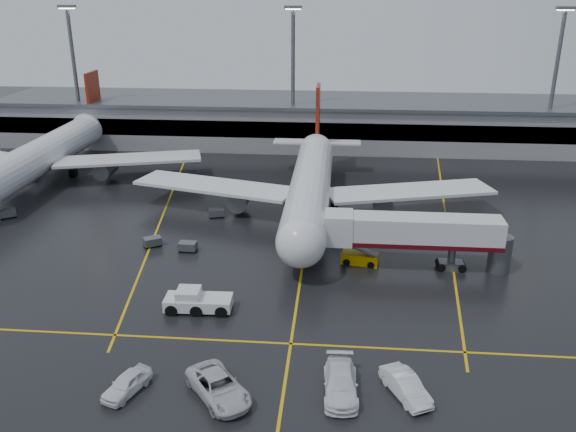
{
  "coord_description": "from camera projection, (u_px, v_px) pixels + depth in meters",
  "views": [
    {
      "loc": [
        3.62,
        -65.85,
        28.71
      ],
      "look_at": [
        -2.0,
        -2.0,
        4.0
      ],
      "focal_mm": 37.45,
      "sensor_mm": 36.0,
      "label": 1
    }
  ],
  "objects": [
    {
      "name": "baggage_cart_b",
      "position": [
        152.0,
        241.0,
        70.37
      ],
      "size": [
        2.38,
        2.16,
        1.12
      ],
      "color": "#595B60",
      "rests_on": "ground"
    },
    {
      "name": "pushback_tractor",
      "position": [
        197.0,
        301.0,
        56.45
      ],
      "size": [
        6.36,
        2.88,
        2.24
      ],
      "color": "silver",
      "rests_on": "ground"
    },
    {
      "name": "belt_loader",
      "position": [
        360.0,
        258.0,
        66.02
      ],
      "size": [
        4.25,
        2.52,
        2.53
      ],
      "color": "#C79202",
      "rests_on": "ground"
    },
    {
      "name": "light_mast_left",
      "position": [
        74.0,
        69.0,
        109.34
      ],
      "size": [
        3.0,
        1.2,
        25.45
      ],
      "color": "#595B60",
      "rests_on": "ground"
    },
    {
      "name": "ground",
      "position": [
        306.0,
        242.0,
        71.83
      ],
      "size": [
        220.0,
        220.0,
        0.0
      ],
      "primitive_type": "plane",
      "color": "black",
      "rests_on": "ground"
    },
    {
      "name": "apron_line_right",
      "position": [
        446.0,
        216.0,
        79.65
      ],
      "size": [
        7.57,
        69.64,
        0.02
      ],
      "primitive_type": "cube",
      "rotation": [
        0.0,
        0.0,
        -0.1
      ],
      "color": "gold",
      "rests_on": "ground"
    },
    {
      "name": "apron_line_centre",
      "position": [
        306.0,
        242.0,
        71.83
      ],
      "size": [
        0.25,
        90.0,
        0.02
      ],
      "primitive_type": "cube",
      "color": "gold",
      "rests_on": "ground"
    },
    {
      "name": "main_airliner",
      "position": [
        311.0,
        183.0,
        79.33
      ],
      "size": [
        48.8,
        45.6,
        14.1
      ],
      "color": "silver",
      "rests_on": "ground"
    },
    {
      "name": "light_mast_right",
      "position": [
        555.0,
        74.0,
        102.39
      ],
      "size": [
        3.0,
        1.2,
        25.45
      ],
      "color": "#595B60",
      "rests_on": "ground"
    },
    {
      "name": "light_mast_mid",
      "position": [
        293.0,
        71.0,
        106.07
      ],
      "size": [
        3.0,
        1.2,
        25.45
      ],
      "color": "#595B60",
      "rests_on": "ground"
    },
    {
      "name": "service_van_d",
      "position": [
        127.0,
        384.0,
        45.04
      ],
      "size": [
        3.3,
        4.81,
        1.52
      ],
      "primitive_type": "imported",
      "rotation": [
        0.0,
        0.0,
        -0.37
      ],
      "color": "white",
      "rests_on": "ground"
    },
    {
      "name": "apron_line_left",
      "position": [
        166.0,
        208.0,
        82.76
      ],
      "size": [
        9.99,
        69.35,
        0.02
      ],
      "primitive_type": "cube",
      "rotation": [
        0.0,
        0.0,
        0.14
      ],
      "color": "gold",
      "rests_on": "ground"
    },
    {
      "name": "terminal",
      "position": [
        321.0,
        121.0,
        114.83
      ],
      "size": [
        122.0,
        19.0,
        8.6
      ],
      "color": "gray",
      "rests_on": "ground"
    },
    {
      "name": "service_van_b",
      "position": [
        341.0,
        383.0,
        44.9
      ],
      "size": [
        2.73,
        6.26,
        1.79
      ],
      "primitive_type": "imported",
      "rotation": [
        0.0,
        0.0,
        0.04
      ],
      "color": "white",
      "rests_on": "ground"
    },
    {
      "name": "baggage_cart_c",
      "position": [
        217.0,
        213.0,
        79.24
      ],
      "size": [
        2.29,
        1.82,
        1.12
      ],
      "color": "#595B60",
      "rests_on": "ground"
    },
    {
      "name": "service_van_a",
      "position": [
        219.0,
        387.0,
        44.46
      ],
      "size": [
        6.26,
        6.87,
        1.78
      ],
      "primitive_type": "imported",
      "rotation": [
        0.0,
        0.0,
        0.66
      ],
      "color": "silver",
      "rests_on": "ground"
    },
    {
      "name": "service_van_c",
      "position": [
        406.0,
        386.0,
        44.65
      ],
      "size": [
        3.85,
        5.33,
        1.67
      ],
      "primitive_type": "imported",
      "rotation": [
        0.0,
        0.0,
        0.46
      ],
      "color": "white",
      "rests_on": "ground"
    },
    {
      "name": "jet_bridge",
      "position": [
        414.0,
        234.0,
        63.87
      ],
      "size": [
        19.9,
        3.4,
        6.05
      ],
      "color": "silver",
      "rests_on": "ground"
    },
    {
      "name": "apron_line_stop",
      "position": [
        291.0,
        344.0,
        51.38
      ],
      "size": [
        60.0,
        0.25,
        0.02
      ],
      "primitive_type": "cube",
      "color": "gold",
      "rests_on": "ground"
    },
    {
      "name": "baggage_cart_e",
      "position": [
        8.0,
        213.0,
        79.09
      ],
      "size": [
        2.39,
        2.18,
        1.12
      ],
      "color": "#595B60",
      "rests_on": "ground"
    },
    {
      "name": "baggage_cart_a",
      "position": [
        188.0,
        246.0,
        69.07
      ],
      "size": [
        2.06,
        1.4,
        1.12
      ],
      "color": "#595B60",
      "rests_on": "ground"
    },
    {
      "name": "second_airliner",
      "position": [
        47.0,
        153.0,
        93.92
      ],
      "size": [
        48.8,
        45.6,
        14.1
      ],
      "color": "silver",
      "rests_on": "ground"
    }
  ]
}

